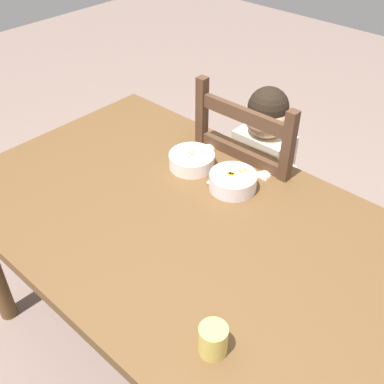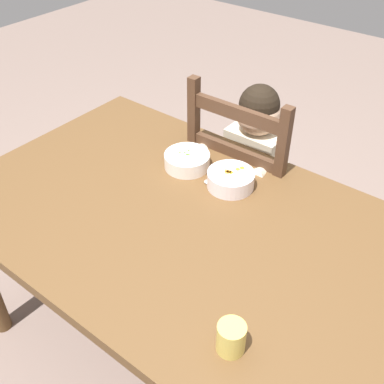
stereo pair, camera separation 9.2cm
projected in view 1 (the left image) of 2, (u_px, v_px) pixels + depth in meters
name	position (u px, v px, depth m)	size (l,w,h in m)	color
ground_plane	(190.00, 352.00, 1.91)	(8.00, 8.00, 0.00)	#7C675E
dining_table	(189.00, 240.00, 1.52)	(1.58, 0.95, 0.72)	brown
dining_chair	(255.00, 196.00, 1.98)	(0.43, 0.43, 0.98)	#4B3120
child_figure	(258.00, 164.00, 1.88)	(0.32, 0.31, 0.94)	beige
bowl_of_peas	(192.00, 160.00, 1.68)	(0.16, 0.16, 0.06)	white
bowl_of_carrots	(233.00, 181.00, 1.58)	(0.16, 0.16, 0.06)	white
spoon	(219.00, 184.00, 1.61)	(0.13, 0.09, 0.01)	silver
drinking_cup	(213.00, 340.00, 1.08)	(0.07, 0.07, 0.08)	#D8C25A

